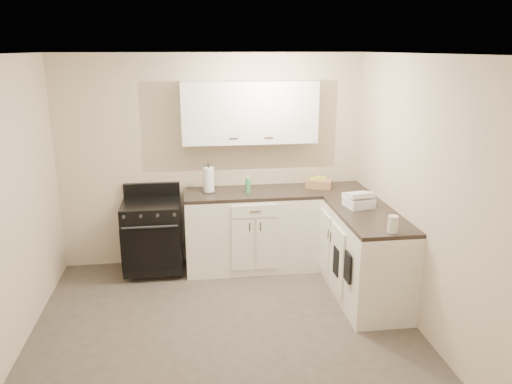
{
  "coord_description": "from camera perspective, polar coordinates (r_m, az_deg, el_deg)",
  "views": [
    {
      "loc": [
        -0.28,
        -4.03,
        2.54
      ],
      "look_at": [
        0.39,
        0.85,
        1.12
      ],
      "focal_mm": 35.0,
      "sensor_mm": 36.0,
      "label": 1
    }
  ],
  "objects": [
    {
      "name": "wall_right",
      "position": [
        4.72,
        18.71,
        -0.69
      ],
      "size": [
        0.0,
        3.6,
        3.6
      ],
      "primitive_type": "plane",
      "rotation": [
        1.57,
        0.0,
        -1.57
      ],
      "color": "beige",
      "rests_on": "ground"
    },
    {
      "name": "wall_left",
      "position": [
        4.5,
        -27.21,
        -2.46
      ],
      "size": [
        0.0,
        3.6,
        3.6
      ],
      "primitive_type": "plane",
      "rotation": [
        1.57,
        0.0,
        1.57
      ],
      "color": "beige",
      "rests_on": "ground"
    },
    {
      "name": "wicker_basket",
      "position": [
        6.0,
        7.21,
        0.97
      ],
      "size": [
        0.35,
        0.3,
        0.1
      ],
      "primitive_type": "cube",
      "rotation": [
        0.0,
        0.0,
        -0.39
      ],
      "color": "#AA7C50",
      "rests_on": "countertop_right"
    },
    {
      "name": "oven_mitt_far",
      "position": [
        5.22,
        9.17,
        -7.84
      ],
      "size": [
        0.02,
        0.17,
        0.29
      ],
      "primitive_type": "cube",
      "color": "black",
      "rests_on": "base_cabinets_right"
    },
    {
      "name": "wall_front",
      "position": [
        2.59,
        -0.56,
        -13.84
      ],
      "size": [
        3.6,
        0.0,
        3.6
      ],
      "primitive_type": "plane",
      "rotation": [
        -1.57,
        0.0,
        0.0
      ],
      "color": "beige",
      "rests_on": "ground"
    },
    {
      "name": "wall_back",
      "position": [
        5.98,
        -4.96,
        3.55
      ],
      "size": [
        3.6,
        0.0,
        3.6
      ],
      "primitive_type": "plane",
      "rotation": [
        1.57,
        0.0,
        0.0
      ],
      "color": "beige",
      "rests_on": "ground"
    },
    {
      "name": "base_cabinets_back",
      "position": [
        5.95,
        -0.52,
        -4.47
      ],
      "size": [
        1.55,
        0.6,
        0.9
      ],
      "primitive_type": "cube",
      "color": "white",
      "rests_on": "floor"
    },
    {
      "name": "upper_cabinets",
      "position": [
        5.77,
        -0.75,
        9.1
      ],
      "size": [
        1.55,
        0.3,
        0.7
      ],
      "primitive_type": "cube",
      "color": "white",
      "rests_on": "wall_back"
    },
    {
      "name": "floor",
      "position": [
        4.77,
        -3.38,
        -16.12
      ],
      "size": [
        3.6,
        3.6,
        0.0
      ],
      "primitive_type": "plane",
      "color": "#473F38",
      "rests_on": "ground"
    },
    {
      "name": "stove",
      "position": [
        5.9,
        -11.74,
        -4.91
      ],
      "size": [
        0.66,
        0.56,
        0.79
      ],
      "primitive_type": "cube",
      "color": "black",
      "rests_on": "floor"
    },
    {
      "name": "countertop_grill",
      "position": [
        5.34,
        11.66,
        -1.15
      ],
      "size": [
        0.31,
        0.29,
        0.1
      ],
      "primitive_type": "cube",
      "rotation": [
        0.0,
        0.0,
        0.18
      ],
      "color": "white",
      "rests_on": "countertop_right"
    },
    {
      "name": "base_cabinets_right",
      "position": [
        5.6,
        11.39,
        -6.18
      ],
      "size": [
        0.6,
        1.9,
        0.9
      ],
      "primitive_type": "cube",
      "color": "white",
      "rests_on": "floor"
    },
    {
      "name": "soap_bottle",
      "position": [
        5.71,
        -0.93,
        0.74
      ],
      "size": [
        0.07,
        0.07,
        0.18
      ],
      "primitive_type": "cylinder",
      "rotation": [
        0.0,
        0.0,
        -0.27
      ],
      "color": "#3EA354",
      "rests_on": "countertop_back"
    },
    {
      "name": "knife_block",
      "position": [
        5.82,
        -5.56,
        1.16
      ],
      "size": [
        0.1,
        0.1,
        0.22
      ],
      "primitive_type": "cube",
      "rotation": [
        0.0,
        0.0,
        -0.07
      ],
      "color": "tan",
      "rests_on": "countertop_back"
    },
    {
      "name": "countertop_back",
      "position": [
        5.81,
        -0.54,
        -0.13
      ],
      "size": [
        1.55,
        0.6,
        0.04
      ],
      "primitive_type": "cube",
      "color": "black",
      "rests_on": "base_cabinets_back"
    },
    {
      "name": "paper_towel",
      "position": [
        5.76,
        -5.42,
        1.38
      ],
      "size": [
        0.16,
        0.16,
        0.29
      ],
      "primitive_type": "cylinder",
      "rotation": [
        0.0,
        0.0,
        0.37
      ],
      "color": "white",
      "rests_on": "countertop_back"
    },
    {
      "name": "glass_jar",
      "position": [
        4.67,
        15.37,
        -3.56
      ],
      "size": [
        0.1,
        0.1,
        0.16
      ],
      "primitive_type": "cylinder",
      "rotation": [
        0.0,
        0.0,
        -0.02
      ],
      "color": "silver",
      "rests_on": "countertop_right"
    },
    {
      "name": "oven_mitt_near",
      "position": [
        4.88,
        10.43,
        -8.45
      ],
      "size": [
        0.02,
        0.17,
        0.29
      ],
      "primitive_type": "cube",
      "color": "black",
      "rests_on": "base_cabinets_right"
    },
    {
      "name": "ceiling",
      "position": [
        4.04,
        -3.98,
        15.45
      ],
      "size": [
        3.6,
        3.6,
        0.0
      ],
      "primitive_type": "plane",
      "color": "white",
      "rests_on": "wall_back"
    },
    {
      "name": "countertop_right",
      "position": [
        5.44,
        11.66,
        -1.59
      ],
      "size": [
        0.6,
        1.9,
        0.04
      ],
      "primitive_type": "cube",
      "color": "black",
      "rests_on": "base_cabinets_right"
    }
  ]
}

